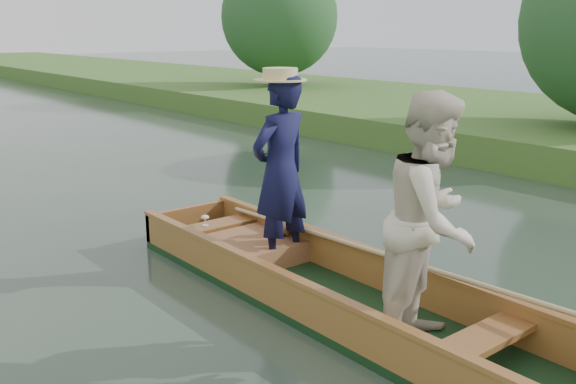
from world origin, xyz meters
TOP-DOWN VIEW (x-y plane):
  - ground at (0.00, 0.00)m, footprint 120.00×120.00m
  - trees_far at (1.77, 8.82)m, footprint 23.05×17.68m
  - punt at (0.06, -0.19)m, footprint 1.15×5.00m

SIDE VIEW (x-z plane):
  - ground at x=0.00m, z-range 0.00..0.00m
  - punt at x=0.06m, z-range -0.26..1.80m
  - trees_far at x=1.77m, z-range 0.15..4.86m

